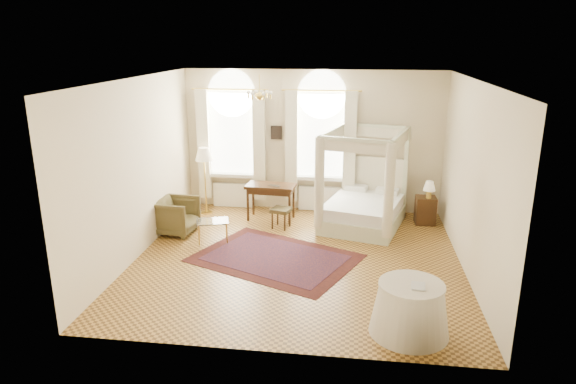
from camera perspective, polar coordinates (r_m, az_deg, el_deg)
name	(u,v)px	position (r m, az deg, el deg)	size (l,w,h in m)	color
ground	(297,259)	(9.70, 1.05, -7.44)	(6.00, 6.00, 0.00)	#AD7A32
room_walls	(298,156)	(9.07, 1.12, 4.04)	(6.00, 6.00, 6.00)	beige
window_left	(232,147)	(12.28, -6.23, 4.96)	(1.62, 0.27, 3.29)	white
window_right	(320,150)	(11.96, 3.63, 4.71)	(1.62, 0.27, 3.29)	white
chandelier	(260,95)	(10.23, -3.18, 10.73)	(0.51, 0.45, 0.50)	gold
wall_pictures	(316,132)	(11.98, 3.15, 6.70)	(2.54, 0.03, 0.39)	black
canopy_bed	(363,205)	(11.29, 8.34, -1.46)	(2.02, 2.28, 2.12)	beige
nightstand	(425,210)	(11.78, 15.01, -1.97)	(0.43, 0.39, 0.62)	#331E0D
nightstand_lamp	(429,187)	(11.55, 15.44, 0.54)	(0.26, 0.26, 0.38)	gold
writing_desk	(271,190)	(11.54, -1.93, 0.25)	(1.14, 0.66, 0.82)	#331E0D
laptop	(276,186)	(11.39, -1.39, 0.71)	(0.29, 0.19, 0.02)	black
stool	(281,211)	(11.11, -0.77, -2.18)	(0.47, 0.47, 0.45)	#463C1E
armchair	(176,216)	(11.07, -12.37, -2.60)	(0.82, 0.84, 0.76)	#473D1E
coffee_table	(212,223)	(10.49, -8.39, -3.39)	(0.74, 0.61, 0.44)	silver
floor_lamp	(204,158)	(11.95, -9.31, 3.80)	(0.41, 0.41, 1.57)	gold
oriental_rug	(275,258)	(9.73, -1.42, -7.33)	(3.46, 3.05, 0.01)	#461711
side_table	(410,309)	(7.49, 13.40, -12.51)	(1.11, 1.11, 0.76)	silver
book	(411,286)	(7.24, 13.54, -10.07)	(0.18, 0.25, 0.02)	black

